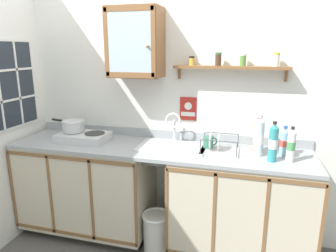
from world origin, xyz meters
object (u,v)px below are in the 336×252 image
object	(u,v)px
warning_sign	(188,109)
bottle_opaque_white_1	(291,146)
saucepan	(73,125)
bottle_juice_amber_3	(258,136)
mug	(209,143)
dish_rack	(218,148)
hot_plate_stove	(83,137)
bottle_detergent_teal_4	(273,143)
wall_cabinet	(135,43)
trash_bin	(156,232)
bottle_water_clear_2	(259,137)
bottle_water_blue_0	(284,142)
sink	(172,150)

from	to	relation	value
warning_sign	bottle_opaque_white_1	bearing A→B (deg)	-22.83
saucepan	bottle_juice_amber_3	world-z (taller)	bottle_juice_amber_3
mug	dish_rack	bearing A→B (deg)	-30.92
saucepan	warning_sign	bearing A→B (deg)	14.30
bottle_opaque_white_1	warning_sign	world-z (taller)	warning_sign
hot_plate_stove	warning_sign	bearing A→B (deg)	17.24
dish_rack	warning_sign	size ratio (longest dim) A/B	1.45
bottle_detergent_teal_4	bottle_opaque_white_1	bearing A→B (deg)	9.01
wall_cabinet	trash_bin	distance (m)	1.68
bottle_opaque_white_1	warning_sign	size ratio (longest dim) A/B	1.28
hot_plate_stove	bottle_water_clear_2	bearing A→B (deg)	0.41
bottle_detergent_teal_4	wall_cabinet	xyz separation A→B (m)	(-1.18, 0.24, 0.74)
bottle_water_clear_2	mug	xyz separation A→B (m)	(-0.41, 0.06, -0.10)
hot_plate_stove	saucepan	distance (m)	0.15
bottle_water_blue_0	dish_rack	size ratio (longest dim) A/B	0.78
saucepan	dish_rack	bearing A→B (deg)	-0.16
bottle_detergent_teal_4	sink	bearing A→B (deg)	170.93
mug	trash_bin	world-z (taller)	mug
bottle_water_clear_2	saucepan	bearing A→B (deg)	179.60
trash_bin	bottle_detergent_teal_4	bearing A→B (deg)	3.46
saucepan	wall_cabinet	world-z (taller)	wall_cabinet
mug	wall_cabinet	bearing A→B (deg)	173.44
wall_cabinet	dish_rack	bearing A→B (deg)	-9.71
bottle_water_blue_0	bottle_water_clear_2	bearing A→B (deg)	-164.45
sink	hot_plate_stove	bearing A→B (deg)	-177.50
bottle_opaque_white_1	bottle_juice_amber_3	bearing A→B (deg)	140.69
hot_plate_stove	bottle_juice_amber_3	xyz separation A→B (m)	(1.57, 0.12, 0.10)
sink	bottle_water_blue_0	size ratio (longest dim) A/B	2.40
bottle_juice_amber_3	dish_rack	size ratio (longest dim) A/B	0.95
bottle_water_clear_2	wall_cabinet	world-z (taller)	wall_cabinet
bottle_water_clear_2	mug	bearing A→B (deg)	171.48
sink	bottle_water_blue_0	bearing A→B (deg)	1.82
bottle_water_clear_2	mug	distance (m)	0.42
bottle_water_blue_0	trash_bin	xyz separation A→B (m)	(-1.01, -0.22, -0.85)
dish_rack	trash_bin	distance (m)	0.93
dish_rack	bottle_opaque_white_1	bearing A→B (deg)	-9.58
mug	trash_bin	size ratio (longest dim) A/B	0.32
hot_plate_stove	trash_bin	xyz separation A→B (m)	(0.76, -0.15, -0.78)
hot_plate_stove	bottle_detergent_teal_4	world-z (taller)	bottle_detergent_teal_4
bottle_water_blue_0	wall_cabinet	bearing A→B (deg)	176.25
sink	mug	bearing A→B (deg)	6.36
sink	saucepan	world-z (taller)	sink
bottle_opaque_white_1	trash_bin	distance (m)	1.36
hot_plate_stove	bottle_opaque_white_1	distance (m)	1.81
bottle_water_clear_2	mug	world-z (taller)	bottle_water_clear_2
sink	bottle_detergent_teal_4	world-z (taller)	bottle_detergent_teal_4
bottle_water_clear_2	bottle_juice_amber_3	distance (m)	0.11
saucepan	dish_rack	size ratio (longest dim) A/B	1.20
mug	saucepan	bearing A→B (deg)	-177.79
bottle_water_blue_0	trash_bin	distance (m)	1.34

